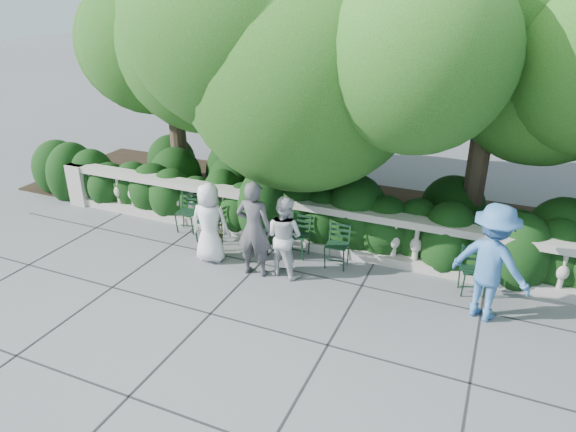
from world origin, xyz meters
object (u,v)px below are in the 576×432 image
at_px(chair_a, 186,234).
at_px(person_woman_grey, 254,229).
at_px(person_businessman, 210,223).
at_px(chair_weathered, 214,259).
at_px(chair_d, 259,253).
at_px(chair_e, 294,259).
at_px(chair_b, 205,243).
at_px(chair_c, 334,270).
at_px(person_older_blue, 491,263).
at_px(chair_f, 472,297).
at_px(person_casual_man, 284,236).

distance_m(chair_a, person_woman_grey, 2.47).
xyz_separation_m(chair_a, person_businessman, (1.11, -0.75, 0.78)).
xyz_separation_m(chair_a, chair_weathered, (1.13, -0.72, 0.00)).
relative_size(chair_d, chair_e, 1.00).
distance_m(chair_a, chair_b, 0.67).
distance_m(chair_weathered, person_businessman, 0.78).
distance_m(chair_e, person_woman_grey, 1.28).
bearing_deg(chair_c, person_woman_grey, -155.30).
distance_m(chair_d, person_woman_grey, 1.18).
bearing_deg(chair_e, chair_d, -172.97).
bearing_deg(person_businessman, chair_a, -40.89).
bearing_deg(chair_a, person_older_blue, -14.32).
xyz_separation_m(chair_c, chair_d, (-1.57, 0.03, 0.00)).
xyz_separation_m(chair_a, person_woman_grey, (2.12, -0.89, 0.90)).
bearing_deg(chair_c, chair_b, 177.10).
height_order(chair_weathered, person_businessman, person_businessman).
bearing_deg(chair_f, person_businessman, 170.80).
distance_m(chair_c, person_older_blue, 2.85).
xyz_separation_m(chair_f, person_older_blue, (0.20, -0.48, 0.96)).
bearing_deg(chair_a, chair_b, -28.17).
bearing_deg(person_older_blue, chair_f, -46.50).
xyz_separation_m(chair_b, chair_c, (2.78, 0.03, 0.00)).
xyz_separation_m(chair_c, chair_e, (-0.85, 0.10, 0.00)).
height_order(chair_e, person_woman_grey, person_woman_grey).
distance_m(chair_a, chair_d, 1.85).
bearing_deg(chair_d, chair_e, 2.82).
xyz_separation_m(person_casual_man, person_older_blue, (3.45, 0.05, 0.20)).
height_order(chair_weathered, person_woman_grey, person_woman_grey).
relative_size(chair_b, chair_d, 1.00).
bearing_deg(chair_a, chair_d, -13.78).
xyz_separation_m(chair_f, person_businessman, (-4.75, -0.60, 0.78)).
xyz_separation_m(chair_a, chair_c, (3.41, -0.20, 0.00)).
bearing_deg(person_woman_grey, chair_a, -27.38).
relative_size(chair_c, chair_d, 1.00).
bearing_deg(chair_c, chair_weathered, -170.49).
bearing_deg(chair_f, chair_c, 164.69).
distance_m(chair_a, person_older_blue, 6.16).
height_order(chair_d, person_older_blue, person_older_blue).
distance_m(chair_b, chair_f, 5.23).
bearing_deg(chair_weathered, person_businessman, -149.69).
bearing_deg(person_casual_man, person_businessman, 13.86).
bearing_deg(chair_d, chair_c, -4.02).
relative_size(chair_b, person_older_blue, 0.44).
distance_m(chair_d, chair_e, 0.72).
relative_size(chair_e, chair_weathered, 1.00).
height_order(chair_f, person_older_blue, person_older_blue).
bearing_deg(person_businessman, person_woman_grey, 165.61).
bearing_deg(chair_e, chair_f, 0.22).
xyz_separation_m(chair_d, person_businessman, (-0.73, -0.58, 0.78)).
bearing_deg(chair_e, chair_weathered, -155.36).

